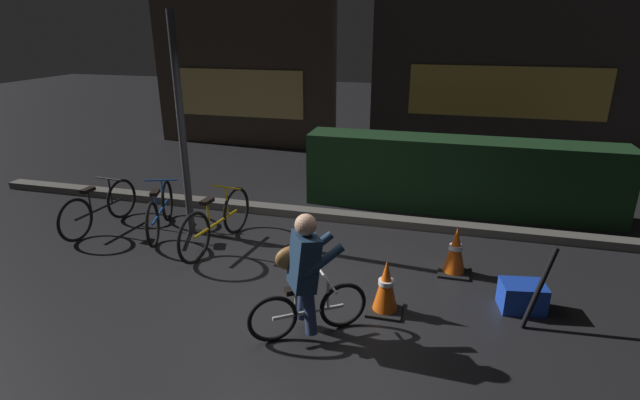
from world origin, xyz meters
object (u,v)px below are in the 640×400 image
at_px(traffic_cone_far, 455,251).
at_px(blue_crate, 522,296).
at_px(traffic_cone_near, 386,287).
at_px(parked_bike_leftmost, 100,208).
at_px(parked_bike_left_mid, 160,211).
at_px(street_post, 182,129).
at_px(closed_umbrella, 539,288).
at_px(cyclist, 305,275).
at_px(parked_bike_center_left, 217,222).

relative_size(traffic_cone_far, blue_crate, 1.35).
distance_m(traffic_cone_near, traffic_cone_far, 1.23).
height_order(parked_bike_leftmost, parked_bike_left_mid, parked_bike_left_mid).
xyz_separation_m(street_post, blue_crate, (4.32, -0.90, -1.34)).
bearing_deg(blue_crate, closed_umbrella, -69.78).
xyz_separation_m(street_post, traffic_cone_near, (2.95, -1.30, -1.21)).
distance_m(parked_bike_left_mid, traffic_cone_near, 3.56).
height_order(parked_bike_leftmost, traffic_cone_near, parked_bike_leftmost).
bearing_deg(traffic_cone_far, cyclist, -130.87).
distance_m(blue_crate, cyclist, 2.33).
bearing_deg(traffic_cone_far, blue_crate, -42.19).
bearing_deg(parked_bike_center_left, blue_crate, -91.75).
height_order(traffic_cone_near, closed_umbrella, closed_umbrella).
relative_size(parked_bike_center_left, blue_crate, 3.75).
xyz_separation_m(street_post, parked_bike_center_left, (0.58, -0.32, -1.15)).
xyz_separation_m(street_post, cyclist, (2.26, -1.87, -0.87)).
distance_m(parked_bike_center_left, traffic_cone_near, 2.57).
height_order(street_post, blue_crate, street_post).
height_order(parked_bike_leftmost, parked_bike_center_left, parked_bike_center_left).
height_order(parked_bike_left_mid, traffic_cone_near, parked_bike_left_mid).
height_order(parked_bike_leftmost, closed_umbrella, closed_umbrella).
xyz_separation_m(parked_bike_leftmost, traffic_cone_near, (4.28, -1.09, -0.03)).
height_order(cyclist, closed_umbrella, cyclist).
distance_m(street_post, parked_bike_center_left, 1.32).
height_order(street_post, parked_bike_leftmost, street_post).
relative_size(traffic_cone_near, traffic_cone_far, 0.99).
height_order(parked_bike_left_mid, cyclist, cyclist).
distance_m(traffic_cone_near, closed_umbrella, 1.48).
bearing_deg(parked_bike_leftmost, traffic_cone_near, -99.55).
bearing_deg(traffic_cone_near, blue_crate, 16.23).
relative_size(parked_bike_left_mid, blue_crate, 3.33).
distance_m(traffic_cone_near, blue_crate, 1.44).
relative_size(traffic_cone_near, closed_umbrella, 0.70).
distance_m(parked_bike_left_mid, traffic_cone_far, 4.05).
distance_m(parked_bike_center_left, cyclist, 2.30).
bearing_deg(street_post, traffic_cone_near, -23.80).
xyz_separation_m(parked_bike_left_mid, blue_crate, (4.73, -0.80, -0.17)).
height_order(parked_bike_left_mid, parked_bike_center_left, parked_bike_center_left).
bearing_deg(street_post, traffic_cone_far, -4.38).
bearing_deg(parked_bike_leftmost, blue_crate, -92.20).
height_order(traffic_cone_near, traffic_cone_far, traffic_cone_far).
xyz_separation_m(cyclist, closed_umbrella, (2.16, 0.72, -0.22)).
relative_size(street_post, cyclist, 2.40).
relative_size(parked_bike_center_left, closed_umbrella, 1.94).
xyz_separation_m(traffic_cone_near, cyclist, (-0.69, -0.57, 0.34)).
bearing_deg(traffic_cone_near, parked_bike_left_mid, 160.35).
bearing_deg(street_post, parked_bike_left_mid, -166.00).
bearing_deg(blue_crate, parked_bike_center_left, 171.25).
relative_size(parked_bike_leftmost, traffic_cone_far, 2.54).
bearing_deg(parked_bike_left_mid, street_post, -95.89).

